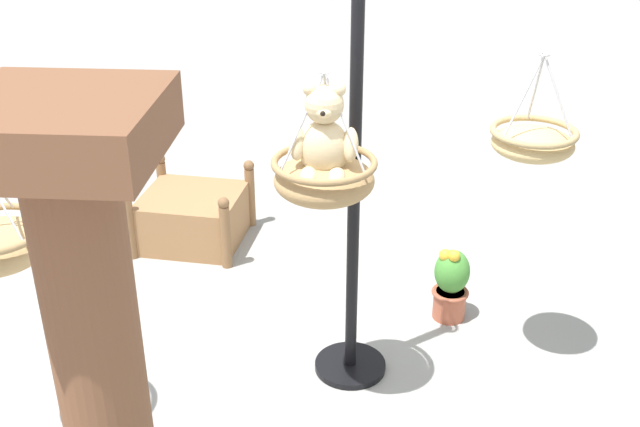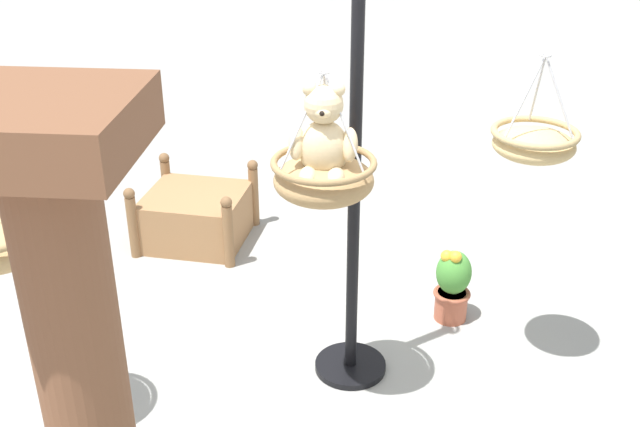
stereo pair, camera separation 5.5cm
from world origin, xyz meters
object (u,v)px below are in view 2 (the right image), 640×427
hanging_basket_left_high (534,142)px  potted_plant_tall_leafy (453,284)px  teddy_bear (323,138)px  display_pole_central (353,264)px  hanging_basket_with_teddy (324,177)px  wooden_planter_box (196,214)px

hanging_basket_left_high → potted_plant_tall_leafy: hanging_basket_left_high is taller
teddy_bear → hanging_basket_left_high: size_ratio=0.86×
display_pole_central → potted_plant_tall_leafy: size_ratio=4.41×
display_pole_central → hanging_basket_left_high: (-0.97, -0.17, 0.72)m
hanging_basket_with_teddy → wooden_planter_box: bearing=-57.2°
wooden_planter_box → potted_plant_tall_leafy: (-1.98, 0.96, 0.04)m
display_pole_central → hanging_basket_with_teddy: bearing=59.0°
teddy_bear → wooden_planter_box: teddy_bear is taller
wooden_planter_box → potted_plant_tall_leafy: size_ratio=1.69×
hanging_basket_left_high → wooden_planter_box: hanging_basket_left_high is taller
potted_plant_tall_leafy → wooden_planter_box: bearing=-26.0°
teddy_bear → hanging_basket_left_high: bearing=-158.5°
display_pole_central → wooden_planter_box: size_ratio=2.61×
hanging_basket_with_teddy → wooden_planter_box: 2.47m
display_pole_central → potted_plant_tall_leafy: display_pole_central is taller
hanging_basket_with_teddy → hanging_basket_left_high: hanging_basket_with_teddy is taller
display_pole_central → wooden_planter_box: display_pole_central is taller
hanging_basket_with_teddy → potted_plant_tall_leafy: size_ratio=1.25×
wooden_planter_box → hanging_basket_left_high: bearing=148.6°
wooden_planter_box → teddy_bear: bearing=122.4°
potted_plant_tall_leafy → teddy_bear: bearing=47.6°
potted_plant_tall_leafy → hanging_basket_left_high: bearing=125.9°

